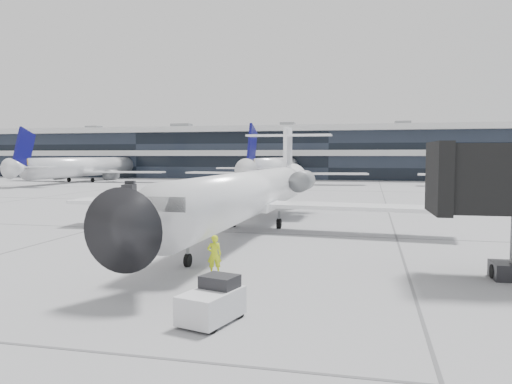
# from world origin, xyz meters

# --- Properties ---
(ground) EXTENTS (220.00, 220.00, 0.00)m
(ground) POSITION_xyz_m (0.00, 0.00, 0.00)
(ground) COLOR gray
(ground) RESTS_ON ground
(terminal) EXTENTS (170.00, 22.00, 10.00)m
(terminal) POSITION_xyz_m (0.00, 82.00, 5.00)
(terminal) COLOR black
(terminal) RESTS_ON ground
(bg_jet_left) EXTENTS (32.00, 40.00, 9.60)m
(bg_jet_left) POSITION_xyz_m (-45.00, 55.00, 0.00)
(bg_jet_left) COLOR white
(bg_jet_left) RESTS_ON ground
(bg_jet_center) EXTENTS (32.00, 40.00, 9.60)m
(bg_jet_center) POSITION_xyz_m (-8.00, 55.00, 0.00)
(bg_jet_center) COLOR white
(bg_jet_center) RESTS_ON ground
(regional_jet) EXTENTS (26.41, 32.86, 7.60)m
(regional_jet) POSITION_xyz_m (0.63, 1.12, 2.60)
(regional_jet) COLOR white
(regional_jet) RESTS_ON ground
(ramp_worker) EXTENTS (0.72, 0.61, 1.68)m
(ramp_worker) POSITION_xyz_m (1.97, -11.26, 0.84)
(ramp_worker) COLOR #DDF81A
(ramp_worker) RESTS_ON ground
(baggage_tug) EXTENTS (1.78, 2.37, 1.34)m
(baggage_tug) POSITION_xyz_m (3.77, -17.07, 0.60)
(baggage_tug) COLOR silver
(baggage_tug) RESTS_ON ground
(traffic_cone) EXTENTS (0.44, 0.44, 0.59)m
(traffic_cone) POSITION_xyz_m (-7.10, 7.64, 0.28)
(traffic_cone) COLOR orange
(traffic_cone) RESTS_ON ground
(far_tug) EXTENTS (1.94, 2.73, 1.58)m
(far_tug) POSITION_xyz_m (-23.36, 30.36, 0.71)
(far_tug) COLOR black
(far_tug) RESTS_ON ground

